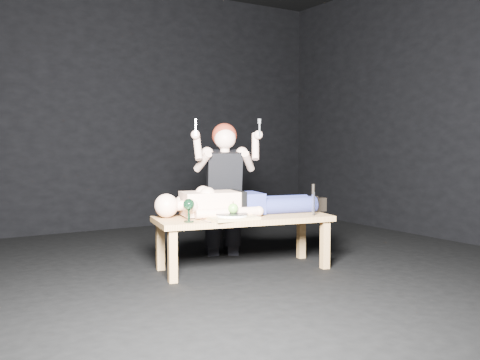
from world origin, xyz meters
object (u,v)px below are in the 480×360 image
Objects in this scene: kneeling_woman at (223,188)px; carving_knife at (313,200)px; table at (243,243)px; lying_man at (243,200)px; serving_tray at (232,218)px; goblet at (189,210)px.

kneeling_woman is 0.92m from carving_knife.
carving_knife reaches higher than table.
kneeling_woman is (0.06, 0.45, 0.06)m from lying_man.
serving_tray reaches higher than table.
carving_knife is (0.69, -0.18, 0.12)m from serving_tray.
table is 0.69m from carving_knife.
table is 0.37m from lying_man.
serving_tray is (-0.24, -0.21, -0.11)m from lying_man.
carving_knife reaches higher than serving_tray.
carving_knife is (0.46, -0.39, 0.01)m from lying_man.
kneeling_woman is 7.02× the size of goblet.
kneeling_woman is at bearing 43.12° from goblet.
goblet is (-0.54, -0.07, 0.32)m from table.
goblet is 0.68× the size of carving_knife.
goblet reaches higher than table.
table is 1.06× the size of lying_man.
serving_tray is 1.43× the size of carving_knife.
table is at bearing 162.57° from carving_knife.
lying_man reaches higher than serving_tray.
lying_man is at bearing 150.83° from carving_knife.
kneeling_woman reaches higher than goblet.
kneeling_woman is (0.12, 0.55, 0.41)m from table.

